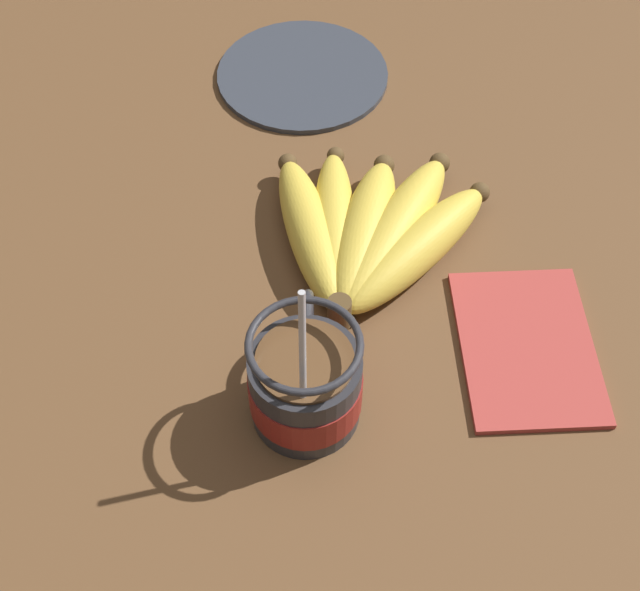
# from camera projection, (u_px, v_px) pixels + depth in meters

# --- Properties ---
(table) EXTENTS (1.13, 1.13, 0.03)m
(table) POSITION_uv_depth(u_px,v_px,m) (327.00, 386.00, 0.74)
(table) COLOR brown
(table) RESTS_ON ground
(coffee_mug) EXTENTS (0.12, 0.09, 0.17)m
(coffee_mug) POSITION_uv_depth(u_px,v_px,m) (301.00, 383.00, 0.67)
(coffee_mug) COLOR #28282D
(coffee_mug) RESTS_ON table
(banana_bunch) EXTENTS (0.21, 0.21, 0.04)m
(banana_bunch) POSITION_uv_depth(u_px,v_px,m) (364.00, 234.00, 0.79)
(banana_bunch) COLOR #4C381E
(banana_bunch) RESTS_ON table
(napkin) EXTENTS (0.16, 0.12, 0.01)m
(napkin) POSITION_uv_depth(u_px,v_px,m) (523.00, 347.00, 0.74)
(napkin) COLOR #A33833
(napkin) RESTS_ON table
(small_plate) EXTENTS (0.18, 0.18, 0.01)m
(small_plate) POSITION_uv_depth(u_px,v_px,m) (299.00, 75.00, 0.95)
(small_plate) COLOR #333842
(small_plate) RESTS_ON table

